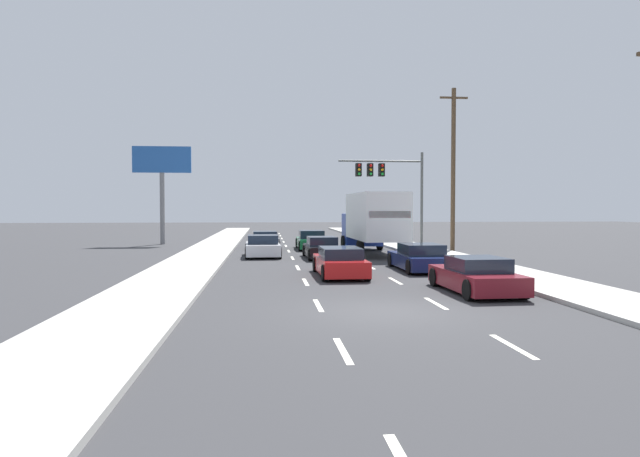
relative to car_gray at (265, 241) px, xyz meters
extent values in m
plane|color=#333335|center=(3.23, 1.82, -0.56)|extent=(140.00, 140.00, 0.00)
cube|color=#B2AFA8|center=(9.99, -3.18, -0.49)|extent=(3.01, 80.00, 0.14)
cube|color=#B2AFA8|center=(-3.52, -3.18, -0.49)|extent=(3.01, 80.00, 0.14)
cube|color=silver|center=(1.53, -27.08, -0.56)|extent=(0.14, 2.00, 0.01)
cube|color=silver|center=(1.53, -22.08, -0.56)|extent=(0.14, 2.00, 0.01)
cube|color=silver|center=(1.53, -17.08, -0.56)|extent=(0.14, 2.00, 0.01)
cube|color=silver|center=(1.53, -12.08, -0.56)|extent=(0.14, 2.00, 0.01)
cube|color=silver|center=(1.53, -7.08, -0.56)|extent=(0.14, 2.00, 0.01)
cube|color=silver|center=(1.53, -2.08, -0.56)|extent=(0.14, 2.00, 0.01)
cube|color=silver|center=(1.53, 2.92, -0.56)|extent=(0.14, 2.00, 0.01)
cube|color=silver|center=(1.53, 7.92, -0.56)|extent=(0.14, 2.00, 0.01)
cube|color=silver|center=(1.53, 12.92, -0.56)|extent=(0.14, 2.00, 0.01)
cube|color=silver|center=(1.53, 17.92, -0.56)|extent=(0.14, 2.00, 0.01)
cube|color=silver|center=(1.53, 22.92, -0.56)|extent=(0.14, 2.00, 0.01)
cube|color=silver|center=(4.93, -27.08, -0.56)|extent=(0.14, 2.00, 0.01)
cube|color=silver|center=(4.93, -22.08, -0.56)|extent=(0.14, 2.00, 0.01)
cube|color=silver|center=(4.93, -17.08, -0.56)|extent=(0.14, 2.00, 0.01)
cube|color=silver|center=(4.93, -12.08, -0.56)|extent=(0.14, 2.00, 0.01)
cube|color=silver|center=(4.93, -7.08, -0.56)|extent=(0.14, 2.00, 0.01)
cube|color=silver|center=(4.93, -2.08, -0.56)|extent=(0.14, 2.00, 0.01)
cube|color=silver|center=(4.93, 2.92, -0.56)|extent=(0.14, 2.00, 0.01)
cube|color=silver|center=(4.93, 7.92, -0.56)|extent=(0.14, 2.00, 0.01)
cube|color=silver|center=(4.93, 12.92, -0.56)|extent=(0.14, 2.00, 0.01)
cube|color=silver|center=(4.93, 17.92, -0.56)|extent=(0.14, 2.00, 0.01)
cube|color=silver|center=(4.93, 22.92, -0.56)|extent=(0.14, 2.00, 0.01)
cube|color=slate|center=(0.00, 0.05, -0.09)|extent=(1.93, 4.66, 0.66)
cube|color=#192333|center=(0.01, -0.21, 0.44)|extent=(1.63, 2.08, 0.41)
cylinder|color=black|center=(-0.89, 1.77, -0.24)|extent=(0.24, 0.65, 0.64)
cylinder|color=black|center=(0.76, 1.83, -0.24)|extent=(0.24, 0.65, 0.64)
cylinder|color=black|center=(-0.77, -1.73, -0.24)|extent=(0.24, 0.65, 0.64)
cylinder|color=black|center=(0.88, -1.67, -0.24)|extent=(0.24, 0.65, 0.64)
cube|color=white|center=(-0.11, -6.01, -0.11)|extent=(1.99, 4.16, 0.62)
cube|color=#192333|center=(-0.10, -6.28, 0.44)|extent=(1.70, 1.89, 0.49)
cylinder|color=black|center=(-1.03, -4.53, -0.24)|extent=(0.24, 0.65, 0.64)
cylinder|color=black|center=(0.72, -4.48, -0.24)|extent=(0.24, 0.65, 0.64)
cylinder|color=black|center=(-0.94, -7.54, -0.24)|extent=(0.24, 0.65, 0.64)
cylinder|color=black|center=(0.81, -7.49, -0.24)|extent=(0.24, 0.65, 0.64)
cube|color=#196B38|center=(3.11, -0.46, -0.12)|extent=(1.81, 4.56, 0.59)
cube|color=#192333|center=(3.11, -0.57, 0.44)|extent=(1.59, 1.98, 0.54)
cylinder|color=black|center=(2.27, 1.27, -0.24)|extent=(0.22, 0.64, 0.64)
cylinder|color=black|center=(3.96, 1.27, -0.24)|extent=(0.22, 0.64, 0.64)
cylinder|color=black|center=(2.27, -2.19, -0.24)|extent=(0.22, 0.64, 0.64)
cylinder|color=black|center=(3.96, -2.19, -0.24)|extent=(0.22, 0.64, 0.64)
cube|color=black|center=(3.13, -7.33, -0.13)|extent=(1.83, 4.18, 0.58)
cube|color=#192333|center=(3.14, -7.39, 0.39)|extent=(1.56, 1.85, 0.48)
cylinder|color=black|center=(2.29, -5.83, -0.24)|extent=(0.24, 0.65, 0.64)
cylinder|color=black|center=(3.90, -5.79, -0.24)|extent=(0.24, 0.65, 0.64)
cylinder|color=black|center=(2.37, -8.87, -0.24)|extent=(0.24, 0.65, 0.64)
cylinder|color=black|center=(3.97, -8.82, -0.24)|extent=(0.24, 0.65, 0.64)
cube|color=red|center=(3.05, -15.33, -0.12)|extent=(1.80, 4.41, 0.60)
cube|color=#192333|center=(3.05, -15.48, 0.40)|extent=(1.56, 2.26, 0.43)
cylinder|color=black|center=(2.22, -13.69, -0.24)|extent=(0.23, 0.64, 0.64)
cylinder|color=black|center=(3.84, -13.67, -0.24)|extent=(0.23, 0.64, 0.64)
cylinder|color=black|center=(2.26, -16.98, -0.24)|extent=(0.23, 0.64, 0.64)
cylinder|color=black|center=(3.88, -16.96, -0.24)|extent=(0.23, 0.64, 0.64)
cube|color=white|center=(6.45, -5.86, 1.72)|extent=(2.60, 6.61, 2.67)
cube|color=red|center=(6.51, -9.13, 1.86)|extent=(2.24, 0.08, 0.36)
cube|color=#1E389E|center=(6.37, -1.56, 0.78)|extent=(2.42, 2.09, 2.08)
cylinder|color=black|center=(5.18, -1.58, -0.08)|extent=(0.32, 0.97, 0.96)
cylinder|color=black|center=(7.56, -1.54, -0.08)|extent=(0.32, 0.97, 0.96)
cylinder|color=black|center=(5.28, -7.20, -0.08)|extent=(0.32, 0.97, 0.96)
cylinder|color=black|center=(7.66, -7.15, -0.08)|extent=(0.32, 0.97, 0.96)
cube|color=#141E4C|center=(6.84, -13.59, -0.14)|extent=(1.90, 4.43, 0.57)
cube|color=#192333|center=(6.84, -13.89, 0.39)|extent=(1.66, 2.05, 0.48)
cylinder|color=black|center=(5.95, -11.94, -0.24)|extent=(0.22, 0.64, 0.64)
cylinder|color=black|center=(7.70, -11.93, -0.24)|extent=(0.22, 0.64, 0.64)
cylinder|color=black|center=(5.97, -15.25, -0.24)|extent=(0.22, 0.64, 0.64)
cylinder|color=black|center=(7.72, -15.24, -0.24)|extent=(0.22, 0.64, 0.64)
cube|color=maroon|center=(6.87, -20.15, -0.13)|extent=(1.91, 4.27, 0.58)
cube|color=#192333|center=(6.87, -20.32, 0.38)|extent=(1.64, 1.89, 0.45)
cylinder|color=black|center=(5.98, -18.61, -0.24)|extent=(0.23, 0.64, 0.64)
cylinder|color=black|center=(7.68, -18.57, -0.24)|extent=(0.23, 0.64, 0.64)
cylinder|color=black|center=(6.05, -21.73, -0.24)|extent=(0.23, 0.64, 0.64)
cylinder|color=black|center=(7.75, -21.69, -0.24)|extent=(0.23, 0.64, 0.64)
cylinder|color=#595B56|center=(11.64, 2.87, 2.88)|extent=(0.20, 0.20, 6.89)
cylinder|color=#595B56|center=(8.52, 2.87, 5.66)|extent=(6.26, 0.14, 0.14)
cube|color=black|center=(8.59, 2.87, 5.01)|extent=(0.40, 0.56, 0.95)
sphere|color=red|center=(8.59, 2.56, 5.31)|extent=(0.20, 0.20, 0.20)
sphere|color=orange|center=(8.59, 2.56, 5.01)|extent=(0.20, 0.20, 0.20)
sphere|color=green|center=(8.59, 2.56, 4.71)|extent=(0.20, 0.20, 0.20)
cube|color=black|center=(7.73, 2.87, 5.01)|extent=(0.40, 0.56, 0.95)
sphere|color=red|center=(7.73, 2.56, 5.31)|extent=(0.20, 0.20, 0.20)
sphere|color=orange|center=(7.73, 2.56, 5.01)|extent=(0.20, 0.20, 0.20)
sphere|color=green|center=(7.73, 2.56, 4.71)|extent=(0.20, 0.20, 0.20)
cube|color=black|center=(6.87, 2.87, 5.01)|extent=(0.40, 0.56, 0.95)
sphere|color=red|center=(6.87, 2.56, 5.31)|extent=(0.20, 0.20, 0.20)
sphere|color=orange|center=(6.87, 2.56, 5.01)|extent=(0.20, 0.20, 0.20)
sphere|color=green|center=(6.87, 2.56, 4.71)|extent=(0.20, 0.20, 0.20)
cylinder|color=brown|center=(11.96, -3.12, 4.61)|extent=(0.28, 0.28, 10.35)
cube|color=brown|center=(11.96, -3.12, 9.19)|extent=(1.80, 0.12, 0.12)
cylinder|color=slate|center=(-7.77, 5.78, 2.17)|extent=(0.36, 0.36, 5.46)
cube|color=#2659A5|center=(-7.77, 5.78, 5.89)|extent=(4.38, 0.20, 2.00)
camera|label=1|loc=(0.06, -37.59, 2.18)|focal=31.23mm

